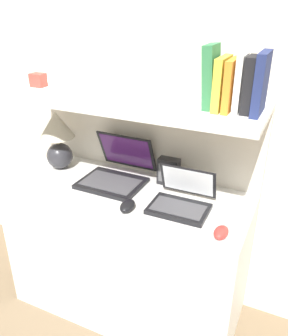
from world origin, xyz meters
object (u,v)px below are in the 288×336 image
(computer_mouse, at_px, (127,206))
(second_mouse, at_px, (221,232))
(book_orange, at_px, (231,85))
(shelf_gadget, at_px, (38,80))
(book_green, at_px, (211,77))
(book_black, at_px, (250,85))
(table_lamp, at_px, (58,136))
(book_white, at_px, (240,83))
(laptop_large, at_px, (116,173))
(router_box, at_px, (169,171))
(book_navy, at_px, (261,84))
(book_yellow, at_px, (222,83))
(laptop_small, at_px, (182,200))

(computer_mouse, relative_size, second_mouse, 1.17)
(book_orange, distance_m, shelf_gadget, 1.00)
(computer_mouse, xyz_separation_m, book_orange, (0.37, 0.21, 0.55))
(book_green, bearing_deg, book_black, 0.00)
(table_lamp, distance_m, shelf_gadget, 0.31)
(book_white, xyz_separation_m, shelf_gadget, (-1.03, 0.00, -0.08))
(laptop_large, distance_m, router_box, 0.28)
(computer_mouse, bearing_deg, book_navy, 23.46)
(laptop_large, distance_m, second_mouse, 0.67)
(computer_mouse, height_order, book_black, book_black)
(computer_mouse, xyz_separation_m, book_white, (0.41, 0.21, 0.56))
(book_green, bearing_deg, book_white, 0.00)
(laptop_large, height_order, computer_mouse, laptop_large)
(router_box, xyz_separation_m, book_yellow, (0.26, -0.11, 0.50))
(laptop_small, height_order, second_mouse, laptop_small)
(book_yellow, bearing_deg, shelf_gadget, 180.00)
(computer_mouse, relative_size, book_navy, 0.47)
(second_mouse, relative_size, book_white, 0.43)
(book_navy, relative_size, book_white, 1.06)
(laptop_large, bearing_deg, router_box, 18.64)
(router_box, relative_size, book_white, 0.63)
(router_box, height_order, book_black, book_black)
(book_navy, bearing_deg, computer_mouse, -156.54)
(table_lamp, relative_size, book_orange, 1.62)
(laptop_large, bearing_deg, book_navy, -1.58)
(book_navy, xyz_separation_m, book_black, (-0.04, 0.00, -0.01))
(table_lamp, height_order, laptop_small, table_lamp)
(laptop_large, relative_size, second_mouse, 3.60)
(laptop_small, bearing_deg, table_lamp, 172.14)
(book_green, bearing_deg, second_mouse, -55.99)
(table_lamp, bearing_deg, book_black, -1.34)
(laptop_large, distance_m, book_black, 0.82)
(second_mouse, bearing_deg, book_orange, 106.81)
(laptop_large, bearing_deg, book_orange, -1.90)
(computer_mouse, distance_m, book_orange, 0.69)
(book_yellow, height_order, book_green, book_green)
(laptop_large, distance_m, laptop_small, 0.42)
(router_box, xyz_separation_m, book_black, (0.37, -0.11, 0.50))
(table_lamp, distance_m, book_green, 0.93)
(table_lamp, relative_size, router_box, 2.34)
(book_yellow, distance_m, shelf_gadget, 0.96)
(second_mouse, height_order, book_orange, book_orange)
(computer_mouse, height_order, book_orange, book_orange)
(router_box, xyz_separation_m, book_white, (0.33, -0.11, 0.51))
(laptop_small, bearing_deg, book_white, 23.76)
(second_mouse, xyz_separation_m, book_white, (-0.03, 0.23, 0.56))
(book_navy, relative_size, book_green, 0.93)
(book_yellow, xyz_separation_m, shelf_gadget, (-0.95, 0.00, -0.07))
(laptop_small, xyz_separation_m, book_navy, (0.27, 0.08, 0.55))
(computer_mouse, distance_m, book_white, 0.72)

